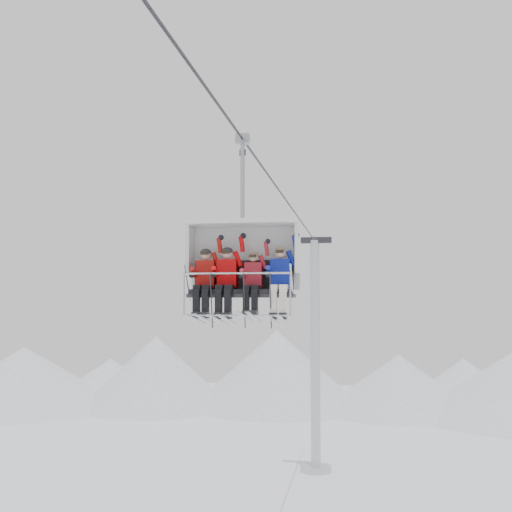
# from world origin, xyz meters

# --- Properties ---
(ridgeline) EXTENTS (72.00, 21.00, 7.00)m
(ridgeline) POSITION_xyz_m (-1.58, 42.05, 2.84)
(ridgeline) COLOR white
(ridgeline) RESTS_ON ground
(lift_tower_right) EXTENTS (2.00, 1.80, 13.48)m
(lift_tower_right) POSITION_xyz_m (0.00, 22.00, 5.78)
(lift_tower_right) COLOR #BABCC2
(lift_tower_right) RESTS_ON ground
(haul_cable) EXTENTS (0.06, 50.00, 0.06)m
(haul_cable) POSITION_xyz_m (0.00, 0.00, 13.30)
(haul_cable) COLOR #2B2B2F
(haul_cable) RESTS_ON lift_tower_left
(chairlift_carrier) EXTENTS (2.44, 1.17, 3.98)m
(chairlift_carrier) POSITION_xyz_m (0.00, -1.76, 10.69)
(chairlift_carrier) COLOR black
(chairlift_carrier) RESTS_ON haul_cable
(skier_far_left) EXTENTS (0.41, 1.69, 1.62)m
(skier_far_left) POSITION_xyz_m (-0.79, -2.06, 10.21)
(skier_far_left) COLOR #A2120D
(skier_far_left) RESTS_ON chairlift_carrier
(skier_center_left) EXTENTS (0.42, 1.69, 1.66)m
(skier_center_left) POSITION_xyz_m (-0.31, -2.06, 10.22)
(skier_center_left) COLOR red
(skier_center_left) RESTS_ON chairlift_carrier
(skier_center_right) EXTENTS (0.37, 1.69, 1.50)m
(skier_center_right) POSITION_xyz_m (0.26, -2.07, 10.17)
(skier_center_right) COLOR #A51C28
(skier_center_right) RESTS_ON chairlift_carrier
(skier_far_right) EXTENTS (0.42, 1.69, 1.66)m
(skier_far_right) POSITION_xyz_m (0.84, -2.06, 10.22)
(skier_far_right) COLOR #0F1E94
(skier_far_right) RESTS_ON chairlift_carrier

